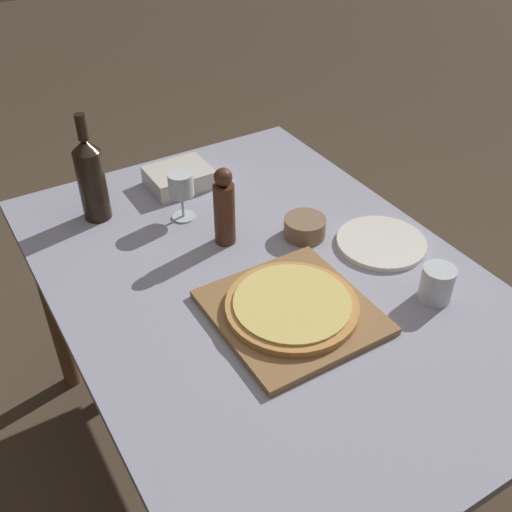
% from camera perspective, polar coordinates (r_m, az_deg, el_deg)
% --- Properties ---
extents(ground_plane, '(12.00, 12.00, 0.00)m').
position_cam_1_polar(ground_plane, '(2.06, 0.67, -18.54)').
color(ground_plane, '#4C3D2D').
extents(dining_table, '(0.98, 1.39, 0.76)m').
position_cam_1_polar(dining_table, '(1.55, 0.84, -4.61)').
color(dining_table, '#9393A8').
rests_on(dining_table, ground_plane).
extents(cutting_board, '(0.34, 0.36, 0.02)m').
position_cam_1_polar(cutting_board, '(1.38, 3.42, -5.34)').
color(cutting_board, olive).
rests_on(cutting_board, dining_table).
extents(pizza, '(0.31, 0.31, 0.02)m').
position_cam_1_polar(pizza, '(1.37, 3.45, -4.71)').
color(pizza, '#C68947').
rests_on(pizza, cutting_board).
extents(wine_bottle, '(0.08, 0.08, 0.31)m').
position_cam_1_polar(wine_bottle, '(1.69, -15.42, 7.19)').
color(wine_bottle, black).
rests_on(wine_bottle, dining_table).
extents(pepper_mill, '(0.06, 0.06, 0.22)m').
position_cam_1_polar(pepper_mill, '(1.55, -3.04, 4.57)').
color(pepper_mill, '#4C2819').
rests_on(pepper_mill, dining_table).
extents(wine_glass, '(0.07, 0.07, 0.14)m').
position_cam_1_polar(wine_glass, '(1.66, -7.15, 6.58)').
color(wine_glass, silver).
rests_on(wine_glass, dining_table).
extents(small_bowl, '(0.11, 0.11, 0.05)m').
position_cam_1_polar(small_bowl, '(1.62, 4.67, 2.75)').
color(small_bowl, '#84664C').
rests_on(small_bowl, dining_table).
extents(drinking_tumbler, '(0.08, 0.08, 0.09)m').
position_cam_1_polar(drinking_tumbler, '(1.46, 16.86, -2.53)').
color(drinking_tumbler, silver).
rests_on(drinking_tumbler, dining_table).
extents(dinner_plate, '(0.24, 0.24, 0.01)m').
position_cam_1_polar(dinner_plate, '(1.62, 11.84, 1.25)').
color(dinner_plate, silver).
rests_on(dinner_plate, dining_table).
extents(food_container, '(0.19, 0.15, 0.06)m').
position_cam_1_polar(food_container, '(1.84, -7.32, 7.43)').
color(food_container, beige).
rests_on(food_container, dining_table).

